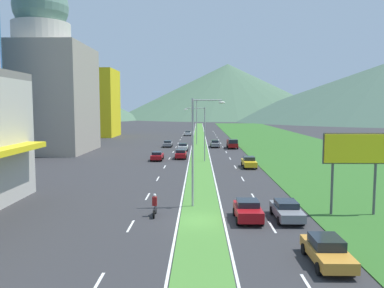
{
  "coord_description": "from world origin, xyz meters",
  "views": [
    {
      "loc": [
        -0.18,
        -28.5,
        8.54
      ],
      "look_at": [
        -1.22,
        31.28,
        2.9
      ],
      "focal_mm": 36.22,
      "sensor_mm": 36.0,
      "label": 1
    }
  ],
  "objects_px": {
    "car_1": "(249,162)",
    "car_6": "(215,144)",
    "car_8": "(327,250)",
    "car_2": "(181,154)",
    "car_4": "(188,133)",
    "street_lamp_mid": "(202,130)",
    "street_lamp_near": "(196,145)",
    "street_lamp_far": "(198,119)",
    "car_5": "(183,147)",
    "car_9": "(287,210)",
    "billboard_roadside": "(355,153)",
    "car_0": "(157,156)",
    "pickup_truck_0": "(232,144)",
    "car_3": "(168,144)",
    "car_7": "(248,210)",
    "motorcycle_rider": "(155,207)"
  },
  "relations": [
    {
      "from": "car_1",
      "to": "car_8",
      "type": "bearing_deg",
      "value": -0.25
    },
    {
      "from": "street_lamp_near",
      "to": "car_4",
      "type": "distance_m",
      "value": 85.05
    },
    {
      "from": "car_4",
      "to": "pickup_truck_0",
      "type": "distance_m",
      "value": 38.44
    },
    {
      "from": "billboard_roadside",
      "to": "car_0",
      "type": "xyz_separation_m",
      "value": [
        -19.02,
        31.87,
        -4.25
      ]
    },
    {
      "from": "car_2",
      "to": "car_6",
      "type": "relative_size",
      "value": 0.86
    },
    {
      "from": "car_0",
      "to": "car_9",
      "type": "xyz_separation_m",
      "value": [
        13.48,
        -33.13,
        0.01
      ]
    },
    {
      "from": "car_7",
      "to": "pickup_truck_0",
      "type": "distance_m",
      "value": 51.96
    },
    {
      "from": "car_3",
      "to": "car_4",
      "type": "relative_size",
      "value": 1.12
    },
    {
      "from": "street_lamp_far",
      "to": "pickup_truck_0",
      "type": "height_order",
      "value": "street_lamp_far"
    },
    {
      "from": "street_lamp_mid",
      "to": "street_lamp_near",
      "type": "bearing_deg",
      "value": -91.54
    },
    {
      "from": "car_4",
      "to": "car_9",
      "type": "relative_size",
      "value": 0.88
    },
    {
      "from": "car_1",
      "to": "car_8",
      "type": "xyz_separation_m",
      "value": [
        -0.15,
        -34.12,
        -0.05
      ]
    },
    {
      "from": "street_lamp_far",
      "to": "car_8",
      "type": "distance_m",
      "value": 69.05
    },
    {
      "from": "car_4",
      "to": "car_8",
      "type": "distance_m",
      "value": 97.56
    },
    {
      "from": "street_lamp_mid",
      "to": "car_1",
      "type": "relative_size",
      "value": 1.94
    },
    {
      "from": "car_2",
      "to": "car_4",
      "type": "bearing_deg",
      "value": 0.37
    },
    {
      "from": "motorcycle_rider",
      "to": "car_9",
      "type": "bearing_deg",
      "value": -94.19
    },
    {
      "from": "street_lamp_mid",
      "to": "billboard_roadside",
      "type": "distance_m",
      "value": 32.77
    },
    {
      "from": "car_2",
      "to": "car_4",
      "type": "relative_size",
      "value": 0.99
    },
    {
      "from": "street_lamp_mid",
      "to": "car_3",
      "type": "bearing_deg",
      "value": 107.69
    },
    {
      "from": "car_2",
      "to": "car_8",
      "type": "relative_size",
      "value": 0.9
    },
    {
      "from": "car_3",
      "to": "car_9",
      "type": "bearing_deg",
      "value": -166.16
    },
    {
      "from": "motorcycle_rider",
      "to": "car_7",
      "type": "bearing_deg",
      "value": -98.41
    },
    {
      "from": "street_lamp_mid",
      "to": "car_6",
      "type": "xyz_separation_m",
      "value": [
        2.95,
        22.21,
        -4.24
      ]
    },
    {
      "from": "car_5",
      "to": "car_9",
      "type": "height_order",
      "value": "car_5"
    },
    {
      "from": "car_6",
      "to": "car_7",
      "type": "bearing_deg",
      "value": 0.25
    },
    {
      "from": "car_2",
      "to": "car_9",
      "type": "relative_size",
      "value": 0.87
    },
    {
      "from": "car_2",
      "to": "car_4",
      "type": "xyz_separation_m",
      "value": [
        -0.35,
        53.41,
        -0.04
      ]
    },
    {
      "from": "street_lamp_far",
      "to": "car_2",
      "type": "relative_size",
      "value": 2.6
    },
    {
      "from": "pickup_truck_0",
      "to": "car_3",
      "type": "bearing_deg",
      "value": -102.73
    },
    {
      "from": "car_0",
      "to": "street_lamp_near",
      "type": "bearing_deg",
      "value": -167.49
    },
    {
      "from": "street_lamp_mid",
      "to": "pickup_truck_0",
      "type": "relative_size",
      "value": 1.59
    },
    {
      "from": "street_lamp_near",
      "to": "motorcycle_rider",
      "type": "height_order",
      "value": "street_lamp_near"
    },
    {
      "from": "car_0",
      "to": "pickup_truck_0",
      "type": "bearing_deg",
      "value": -36.86
    },
    {
      "from": "car_1",
      "to": "car_4",
      "type": "distance_m",
      "value": 63.76
    },
    {
      "from": "car_6",
      "to": "car_5",
      "type": "bearing_deg",
      "value": -43.48
    },
    {
      "from": "street_lamp_far",
      "to": "car_7",
      "type": "height_order",
      "value": "street_lamp_far"
    },
    {
      "from": "street_lamp_far",
      "to": "car_2",
      "type": "bearing_deg",
      "value": -96.48
    },
    {
      "from": "car_9",
      "to": "car_8",
      "type": "bearing_deg",
      "value": 2.01
    },
    {
      "from": "street_lamp_mid",
      "to": "motorcycle_rider",
      "type": "distance_m",
      "value": 31.66
    },
    {
      "from": "car_0",
      "to": "car_9",
      "type": "height_order",
      "value": "car_9"
    },
    {
      "from": "car_1",
      "to": "car_6",
      "type": "relative_size",
      "value": 0.94
    },
    {
      "from": "car_4",
      "to": "car_5",
      "type": "height_order",
      "value": "car_5"
    },
    {
      "from": "billboard_roadside",
      "to": "car_8",
      "type": "distance_m",
      "value": 11.82
    },
    {
      "from": "car_7",
      "to": "pickup_truck_0",
      "type": "height_order",
      "value": "pickup_truck_0"
    },
    {
      "from": "car_5",
      "to": "pickup_truck_0",
      "type": "height_order",
      "value": "pickup_truck_0"
    },
    {
      "from": "billboard_roadside",
      "to": "car_6",
      "type": "xyz_separation_m",
      "value": [
        -8.77,
        52.81,
        -4.2
      ]
    },
    {
      "from": "car_6",
      "to": "car_7",
      "type": "relative_size",
      "value": 1.16
    },
    {
      "from": "car_5",
      "to": "motorcycle_rider",
      "type": "bearing_deg",
      "value": 179.55
    },
    {
      "from": "street_lamp_far",
      "to": "car_9",
      "type": "bearing_deg",
      "value": -83.45
    }
  ]
}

